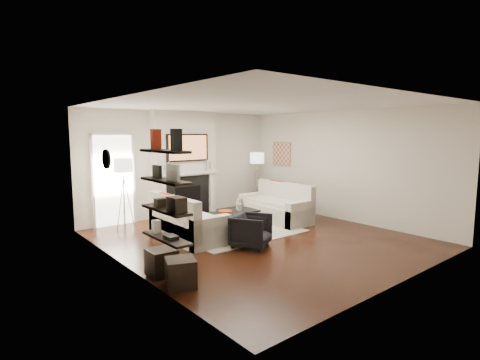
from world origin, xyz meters
TOP-DOWN VIEW (x-y plane):
  - room_envelope at (0.00, 0.00)m, footprint 6.00×6.00m
  - chimney_breast at (0.00, 2.88)m, footprint 1.80×0.25m
  - fireplace_surround at (0.00, 2.74)m, footprint 1.30×0.02m
  - firebox at (0.00, 2.73)m, footprint 0.75×0.02m
  - mantel_pilaster_l at (-0.72, 2.71)m, footprint 0.12×0.08m
  - mantel_pilaster_r at (0.72, 2.71)m, footprint 0.12×0.08m
  - mantel_shelf at (0.00, 2.69)m, footprint 1.70×0.18m
  - tv_body at (0.00, 2.71)m, footprint 1.20×0.06m
  - tv_screen at (0.00, 2.68)m, footprint 1.10×0.00m
  - candlestick_l_tall at (-0.55, 2.70)m, footprint 0.04×0.04m
  - candlestick_l_short at (-0.68, 2.70)m, footprint 0.04×0.04m
  - candlestick_r_tall at (0.55, 2.70)m, footprint 0.04×0.04m
  - candlestick_r_short at (0.68, 2.70)m, footprint 0.04×0.04m
  - hallway_panel at (-1.85, 2.98)m, footprint 0.90×0.02m
  - door_trim_l at (-2.33, 2.96)m, footprint 0.06×0.06m
  - door_trim_r at (-1.37, 2.96)m, footprint 0.06×0.06m
  - door_trim_top at (-1.85, 2.96)m, footprint 1.02×0.06m
  - rug at (-0.01, 0.73)m, footprint 2.60×2.00m
  - loveseat_left_base at (-1.14, 0.87)m, footprint 0.85×1.80m
  - loveseat_left_back at (-1.47, 0.87)m, footprint 0.18×1.80m
  - loveseat_left_arm_n at (-1.14, 0.06)m, footprint 0.85×0.18m
  - loveseat_left_arm_s at (-1.14, 1.68)m, footprint 0.85×0.18m
  - loveseat_left_cushion at (-1.09, 0.87)m, footprint 0.63×1.44m
  - pillow_left_orange at (-1.47, 1.17)m, footprint 0.10×0.42m
  - pillow_left_charcoal at (-1.47, 0.57)m, footprint 0.10×0.40m
  - loveseat_right_base at (1.36, 0.89)m, footprint 0.85×1.80m
  - loveseat_right_back at (1.69, 0.89)m, footprint 0.18×1.80m
  - loveseat_right_arm_n at (1.36, 0.08)m, footprint 0.85×0.18m
  - loveseat_right_arm_s at (1.36, 1.70)m, footprint 0.85×0.18m
  - loveseat_right_cushion at (1.31, 0.89)m, footprint 0.63×1.44m
  - pillow_right_orange at (1.69, 1.19)m, footprint 0.10×0.42m
  - pillow_right_charcoal at (1.69, 0.59)m, footprint 0.10×0.40m
  - coffee_table at (0.04, 0.86)m, footprint 1.10×0.55m
  - coffee_leg_nw at (-0.46, 0.64)m, footprint 0.02×0.02m
  - coffee_leg_ne at (0.54, 0.64)m, footprint 0.02×0.02m
  - coffee_leg_sw at (-0.46, 1.08)m, footprint 0.02×0.02m
  - coffee_leg_se at (0.54, 1.08)m, footprint 0.02×0.02m
  - hurricane_glass at (0.19, 0.86)m, footprint 0.15×0.15m
  - hurricane_candle at (0.19, 0.86)m, footprint 0.11×0.11m
  - copper_bowl at (-0.21, 0.86)m, footprint 0.30×0.30m
  - armchair at (-0.49, -0.33)m, footprint 0.89×0.88m
  - lamp_left_post at (-1.85, 2.37)m, footprint 0.02×0.02m
  - lamp_left_shade at (-1.85, 2.37)m, footprint 0.40×0.40m
  - lamp_left_leg_a at (-1.74, 2.37)m, footprint 0.25×0.02m
  - lamp_left_leg_b at (-1.91, 2.47)m, footprint 0.14×0.22m
  - lamp_left_leg_c at (-1.91, 2.28)m, footprint 0.14×0.22m
  - lamp_right_post at (2.05, 2.35)m, footprint 0.02×0.02m
  - lamp_right_shade at (2.05, 2.35)m, footprint 0.40×0.40m
  - lamp_right_leg_a at (2.16, 2.35)m, footprint 0.25×0.02m
  - lamp_right_leg_b at (2.00, 2.44)m, footprint 0.14×0.22m
  - lamp_right_leg_c at (1.99, 2.25)m, footprint 0.14×0.22m
  - console_top at (2.57, 2.04)m, footprint 0.35×1.20m
  - console_leg_n at (2.57, 1.49)m, footprint 0.30×0.04m
  - console_leg_s at (2.57, 2.59)m, footprint 0.30×0.04m
  - wall_art at (2.73, 2.05)m, footprint 0.03×0.70m
  - shelf_bottom at (-2.62, -1.00)m, footprint 0.25×1.00m
  - shelf_lower at (-2.62, -1.00)m, footprint 0.25×1.00m
  - shelf_upper at (-2.62, -1.00)m, footprint 0.25×1.00m
  - shelf_top at (-2.62, -1.00)m, footprint 0.25×1.00m
  - decor_magfile_a at (-2.62, -1.33)m, footprint 0.12×0.10m
  - decor_magfile_b at (-2.62, -0.77)m, footprint 0.12×0.10m
  - decor_frame_a at (-2.62, -1.22)m, footprint 0.04×0.30m
  - decor_frame_b at (-2.62, -0.77)m, footprint 0.04×0.22m
  - decor_wine_rack at (-2.62, -1.30)m, footprint 0.18×0.25m
  - decor_box_small at (-2.62, -0.85)m, footprint 0.15×0.12m
  - decor_books at (-2.62, -1.13)m, footprint 0.14×0.20m
  - decor_box_tall at (-2.62, -0.70)m, footprint 0.10×0.10m
  - clock_rim at (-2.73, 0.90)m, footprint 0.04×0.34m
  - clock_face at (-2.71, 0.90)m, footprint 0.01×0.29m
  - ottoman_near at (-2.47, -0.55)m, footprint 0.41×0.41m
  - ottoman_far at (-2.47, -1.11)m, footprint 0.52×0.52m

SIDE VIEW (x-z plane):
  - rug at x=-0.01m, z-range 0.00..0.01m
  - coffee_leg_nw at x=-0.46m, z-range 0.00..0.38m
  - coffee_leg_ne at x=0.54m, z-range 0.00..0.38m
  - coffee_leg_sw at x=-0.46m, z-range 0.00..0.38m
  - coffee_leg_se at x=0.54m, z-range 0.00..0.38m
  - ottoman_near at x=-2.47m, z-range 0.00..0.40m
  - ottoman_far at x=-2.47m, z-range 0.00..0.40m
  - loveseat_left_base at x=-1.14m, z-range 0.00..0.42m
  - loveseat_right_base at x=1.36m, z-range 0.00..0.42m
  - loveseat_left_arm_n at x=-1.14m, z-range 0.00..0.60m
  - loveseat_left_arm_s at x=-1.14m, z-range 0.00..0.60m
  - loveseat_right_arm_n at x=1.36m, z-range 0.00..0.60m
  - loveseat_right_arm_s at x=1.36m, z-range 0.00..0.60m
  - armchair at x=-0.49m, z-range 0.00..0.68m
  - console_leg_n at x=2.57m, z-range 0.00..0.71m
  - console_leg_s at x=2.57m, z-range 0.00..0.71m
  - coffee_table at x=0.04m, z-range 0.38..0.42m
  - copper_bowl at x=-0.21m, z-range 0.42..0.47m
  - firebox at x=0.00m, z-range 0.12..0.78m
  - loveseat_left_cushion at x=-1.09m, z-range 0.42..0.52m
  - loveseat_right_cushion at x=1.31m, z-range 0.42..0.52m
  - hurricane_candle at x=0.19m, z-range 0.41..0.58m
  - fireplace_surround at x=0.00m, z-range 0.00..1.04m
  - loveseat_left_back at x=-1.47m, z-range 0.13..0.93m
  - loveseat_right_back at x=1.69m, z-range 0.13..0.93m
  - mantel_pilaster_l at x=-0.72m, z-range 0.00..1.10m
  - mantel_pilaster_r at x=0.72m, z-range 0.00..1.10m
  - hurricane_glass at x=0.19m, z-range 0.43..0.69m
  - lamp_left_leg_a at x=-1.74m, z-range -0.02..1.22m
  - lamp_left_leg_b at x=-1.91m, z-range -0.02..1.22m
  - lamp_left_leg_c at x=-1.91m, z-range -0.02..1.22m
  - lamp_right_leg_a at x=2.16m, z-range -0.02..1.22m
  - lamp_right_leg_b at x=2.00m, z-range -0.02..1.22m
  - lamp_right_leg_c at x=1.99m, z-range -0.02..1.22m
  - lamp_left_post at x=-1.85m, z-range 0.00..1.20m
  - lamp_right_post at x=2.05m, z-range 0.00..1.20m
  - shelf_bottom at x=-2.62m, z-range 0.68..0.72m
  - pillow_left_charcoal at x=-1.47m, z-range 0.52..0.92m
  - pillow_right_charcoal at x=1.69m, z-range 0.52..0.92m
  - pillow_left_orange at x=-1.47m, z-range 0.52..0.94m
  - pillow_right_orange at x=1.69m, z-range 0.52..0.94m
  - console_top at x=2.57m, z-range 0.71..0.75m
  - decor_books at x=-2.62m, z-range 0.72..0.77m
  - decor_box_tall at x=-2.62m, z-range 0.72..0.90m
  - door_trim_l at x=-2.33m, z-range -0.03..2.13m
  - door_trim_r at x=-1.37m, z-range -0.03..2.13m
  - hallway_panel at x=-1.85m, z-range 0.00..2.10m
  - shelf_lower at x=-2.62m, z-range 1.08..1.12m
  - mantel_shelf at x=0.00m, z-range 1.09..1.16m
  - decor_box_small at x=-2.62m, z-range 1.12..1.24m
  - decor_wine_rack at x=-2.62m, z-range 1.12..1.32m
  - candlestick_l_short at x=-0.68m, z-range 1.15..1.40m
  - candlestick_r_short at x=0.68m, z-range 1.15..1.40m
  - candlestick_l_tall at x=-0.55m, z-range 1.16..1.45m
  - candlestick_r_tall at x=0.55m, z-range 1.16..1.45m
  - room_envelope at x=0.00m, z-range -1.65..4.35m
  - chimney_breast at x=0.00m, z-range 0.00..2.70m
  - lamp_left_shade at x=-1.85m, z-range 1.30..1.60m
  - lamp_right_shade at x=2.05m, z-range 1.30..1.60m
  - shelf_upper at x=-2.62m, z-range 1.48..1.52m
  - wall_art at x=2.73m, z-range 1.20..1.90m
  - decor_frame_b at x=-2.62m, z-range 1.52..1.70m
  - decor_frame_a at x=-2.62m, z-range 1.52..1.74m
  - clock_rim at x=-2.73m, z-range 1.53..1.87m
  - clock_face at x=-2.71m, z-range 1.55..1.84m
  - tv_screen at x=0.00m, z-range 1.47..2.09m
  - tv_body at x=0.00m, z-range 1.43..2.13m
  - shelf_top at x=-2.62m, z-range 1.88..1.92m
  - decor_magfile_a at x=-2.62m, z-range 1.92..2.20m
  - decor_magfile_b at x=-2.62m, z-range 1.92..2.20m
  - door_trim_top at x=-1.85m, z-range 2.10..2.16m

